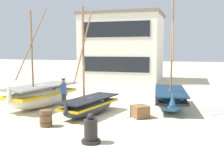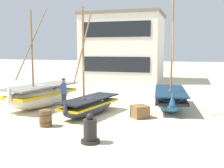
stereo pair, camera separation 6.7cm
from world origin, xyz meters
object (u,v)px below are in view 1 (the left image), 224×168
fisherman_by_hull (64,94)px  fishing_boat_centre_large (170,98)px  fishing_boat_far_right (89,105)px  cargo_crate (140,112)px  wooden_barrel (46,118)px  fishing_boat_near_left (41,95)px  capstan_winch (91,131)px  harbor_building_main (122,47)px

fisherman_by_hull → fishing_boat_centre_large: bearing=19.6°
fishing_boat_far_right → cargo_crate: fishing_boat_far_right is taller
fishing_boat_far_right → fishing_boat_centre_large: bearing=35.8°
fishing_boat_far_right → wooden_barrel: 2.59m
fishing_boat_near_left → fishing_boat_centre_large: 7.14m
fishing_boat_far_right → fishing_boat_near_left: bearing=164.9°
wooden_barrel → fishing_boat_near_left: bearing=124.2°
fishing_boat_centre_large → wooden_barrel: 6.89m
capstan_winch → wooden_barrel: capstan_winch is taller
wooden_barrel → cargo_crate: (3.52, 2.55, -0.06)m
fisherman_by_hull → harbor_building_main: bearing=91.9°
capstan_winch → cargo_crate: 4.01m
fishing_boat_near_left → wooden_barrel: (2.20, -3.24, -0.34)m
harbor_building_main → cargo_crate: bearing=-72.6°
fishing_boat_far_right → capstan_winch: size_ratio=4.91×
wooden_barrel → fishing_boat_far_right: bearing=66.4°
capstan_winch → harbor_building_main: (-3.73, 18.98, 3.01)m
harbor_building_main → wooden_barrel: bearing=-86.1°
fisherman_by_hull → harbor_building_main: 14.79m
fisherman_by_hull → cargo_crate: size_ratio=2.40×
harbor_building_main → fishing_boat_centre_large: bearing=-64.9°
fishing_boat_near_left → harbor_building_main: harbor_building_main is taller
fishing_boat_near_left → capstan_winch: fishing_boat_near_left is taller
fishing_boat_far_right → harbor_building_main: 15.72m
fisherman_by_hull → harbor_building_main: harbor_building_main is taller
fishing_boat_near_left → fisherman_by_hull: size_ratio=3.23×
fishing_boat_centre_large → fishing_boat_far_right: bearing=-144.2°
fishing_boat_far_right → harbor_building_main: harbor_building_main is taller
fishing_boat_centre_large → cargo_crate: bearing=-115.8°
fishing_boat_near_left → fishing_boat_far_right: fishing_boat_near_left is taller
fishing_boat_near_left → wooden_barrel: fishing_boat_near_left is taller
harbor_building_main → fisherman_by_hull: bearing=-88.1°
fishing_boat_near_left → cargo_crate: (5.72, -0.69, -0.40)m
fishing_boat_far_right → fisherman_by_hull: 1.92m
harbor_building_main → fishing_boat_near_left: bearing=-94.0°
fishing_boat_far_right → wooden_barrel: fishing_boat_far_right is taller
capstan_winch → fishing_boat_centre_large: bearing=71.0°
fishing_boat_centre_large → capstan_winch: 6.72m
fishing_boat_centre_large → wooden_barrel: fishing_boat_centre_large is taller
wooden_barrel → fisherman_by_hull: bearing=102.9°
fisherman_by_hull → cargo_crate: bearing=-7.3°
fishing_boat_near_left → harbor_building_main: size_ratio=0.67×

